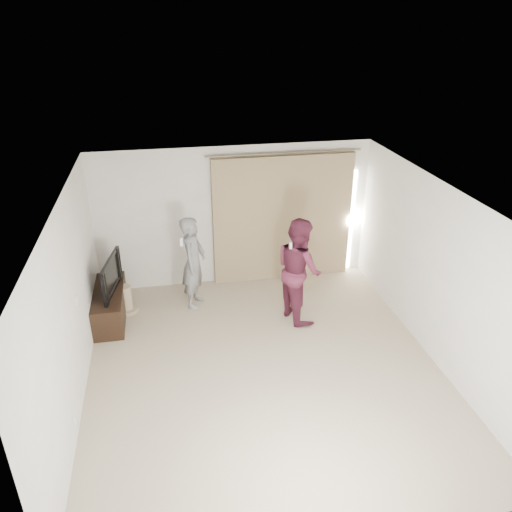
# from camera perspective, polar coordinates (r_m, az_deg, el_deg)

# --- Properties ---
(floor) EXTENTS (5.50, 5.50, 0.00)m
(floor) POSITION_cam_1_polar(r_m,az_deg,el_deg) (7.43, 0.95, -12.69)
(floor) COLOR #BBAD8C
(floor) RESTS_ON ground
(wall_back) EXTENTS (5.00, 0.04, 2.60)m
(wall_back) POSITION_cam_1_polar(r_m,az_deg,el_deg) (9.13, -2.52, 4.55)
(wall_back) COLOR beige
(wall_back) RESTS_ON ground
(wall_left) EXTENTS (0.04, 5.50, 2.60)m
(wall_left) POSITION_cam_1_polar(r_m,az_deg,el_deg) (6.70, -20.49, -5.76)
(wall_left) COLOR beige
(wall_left) RESTS_ON ground
(ceiling) EXTENTS (5.00, 5.50, 0.01)m
(ceiling) POSITION_cam_1_polar(r_m,az_deg,el_deg) (6.14, 1.13, 6.57)
(ceiling) COLOR silver
(ceiling) RESTS_ON wall_back
(curtain) EXTENTS (2.80, 0.11, 2.46)m
(curtain) POSITION_cam_1_polar(r_m,az_deg,el_deg) (9.27, 3.16, 4.23)
(curtain) COLOR tan
(curtain) RESTS_ON ground
(tv_console) EXTENTS (0.47, 1.37, 0.53)m
(tv_console) POSITION_cam_1_polar(r_m,az_deg,el_deg) (8.70, -16.36, -5.38)
(tv_console) COLOR black
(tv_console) RESTS_ON ground
(tv) EXTENTS (0.32, 1.03, 0.59)m
(tv) POSITION_cam_1_polar(r_m,az_deg,el_deg) (8.43, -16.83, -2.14)
(tv) COLOR black
(tv) RESTS_ON tv_console
(scratching_post) EXTENTS (0.37, 0.37, 0.49)m
(scratching_post) POSITION_cam_1_polar(r_m,az_deg,el_deg) (8.86, -14.59, -5.02)
(scratching_post) COLOR tan
(scratching_post) RESTS_ON ground
(person_man) EXTENTS (0.58, 0.70, 1.64)m
(person_man) POSITION_cam_1_polar(r_m,az_deg,el_deg) (8.55, -7.16, -0.72)
(person_man) COLOR slate
(person_man) RESTS_ON ground
(person_woman) EXTENTS (0.86, 0.99, 1.77)m
(person_woman) POSITION_cam_1_polar(r_m,az_deg,el_deg) (8.15, 4.91, -1.53)
(person_woman) COLOR #561E32
(person_woman) RESTS_ON ground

